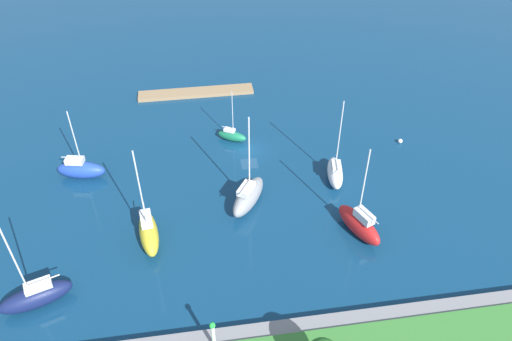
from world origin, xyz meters
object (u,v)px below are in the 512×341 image
sailboat_green_east_end (232,135)px  sailboat_blue_west_end (81,169)px  sailboat_yellow_lone_north (149,232)px  sailboat_red_outer_mooring (359,224)px  harbor_beacon (213,334)px  sailboat_white_along_channel (335,172)px  sailboat_gray_by_breakwater (248,196)px  mooring_buoy_white (400,141)px  sailboat_navy_far_north (36,296)px  pier_dock (196,93)px

sailboat_green_east_end → sailboat_blue_west_end: size_ratio=0.81×
sailboat_green_east_end → sailboat_yellow_lone_north: sailboat_yellow_lone_north is taller
sailboat_green_east_end → sailboat_red_outer_mooring: 25.04m
harbor_beacon → sailboat_yellow_lone_north: size_ratio=0.28×
sailboat_blue_west_end → sailboat_red_outer_mooring: sailboat_red_outer_mooring is taller
sailboat_green_east_end → sailboat_white_along_channel: 17.05m
sailboat_gray_by_breakwater → sailboat_white_along_channel: size_ratio=1.08×
sailboat_blue_west_end → mooring_buoy_white: 46.14m
sailboat_green_east_end → mooring_buoy_white: (-24.89, 4.44, -0.52)m
sailboat_blue_west_end → mooring_buoy_white: (-46.12, -1.19, -1.00)m
harbor_beacon → sailboat_gray_by_breakwater: bearing=-106.6°
sailboat_white_along_channel → mooring_buoy_white: (-12.09, -6.82, -0.89)m
mooring_buoy_white → sailboat_gray_by_breakwater: bearing=22.7°
sailboat_blue_west_end → sailboat_yellow_lone_north: sailboat_yellow_lone_north is taller
sailboat_navy_far_north → mooring_buoy_white: sailboat_navy_far_north is taller
sailboat_gray_by_breakwater → sailboat_red_outer_mooring: 14.09m
pier_dock → sailboat_navy_far_north: size_ratio=1.75×
sailboat_navy_far_north → harbor_beacon: bearing=136.2°
sailboat_green_east_end → sailboat_navy_far_north: 34.98m
harbor_beacon → sailboat_navy_far_north: (17.58, -8.21, -1.86)m
harbor_beacon → mooring_buoy_white: (-30.32, -30.11, -2.82)m
pier_dock → sailboat_green_east_end: size_ratio=2.33×
sailboat_yellow_lone_north → mooring_buoy_white: (-36.69, -14.68, -1.18)m
harbor_beacon → sailboat_red_outer_mooring: (-18.24, -13.05, -1.59)m
sailboat_green_east_end → sailboat_navy_far_north: sailboat_navy_far_north is taller
sailboat_navy_far_north → sailboat_blue_west_end: 20.78m
sailboat_gray_by_breakwater → sailboat_white_along_channel: (-12.31, -3.39, -0.33)m
pier_dock → sailboat_yellow_lone_north: 34.69m
sailboat_navy_far_north → sailboat_red_outer_mooring: size_ratio=0.92×
sailboat_blue_west_end → sailboat_yellow_lone_north: (-9.42, 13.48, 0.18)m
sailboat_green_east_end → pier_dock: bearing=136.2°
harbor_beacon → sailboat_green_east_end: bearing=-98.9°
harbor_beacon → sailboat_gray_by_breakwater: size_ratio=0.29×
sailboat_green_east_end → sailboat_red_outer_mooring: sailboat_red_outer_mooring is taller
sailboat_white_along_channel → pier_dock: bearing=44.4°
sailboat_red_outer_mooring → sailboat_white_along_channel: 10.25m
sailboat_yellow_lone_north → sailboat_white_along_channel: size_ratio=1.12×
sailboat_yellow_lone_north → sailboat_green_east_end: bearing=140.4°
sailboat_yellow_lone_north → mooring_buoy_white: size_ratio=19.91×
sailboat_white_along_channel → sailboat_red_outer_mooring: bearing=-169.4°
sailboat_green_east_end → sailboat_blue_west_end: sailboat_blue_west_end is taller
sailboat_navy_far_north → mooring_buoy_white: bearing=-174.2°
sailboat_white_along_channel → sailboat_blue_west_end: bearing=91.2°
sailboat_green_east_end → sailboat_yellow_lone_north: bearing=-92.8°
sailboat_navy_far_north → sailboat_white_along_channel: bearing=-176.0°
harbor_beacon → sailboat_red_outer_mooring: bearing=-144.4°
pier_dock → sailboat_yellow_lone_north: bearing=78.0°
pier_dock → sailboat_gray_by_breakwater: (-5.12, 29.45, 1.27)m
pier_dock → sailboat_blue_west_end: size_ratio=1.88×
sailboat_gray_by_breakwater → pier_dock: bearing=42.4°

